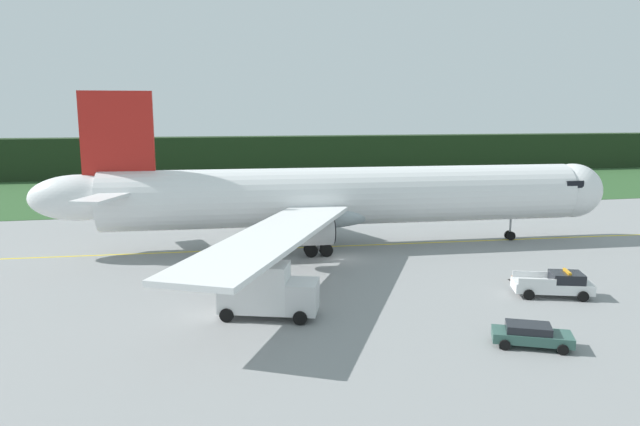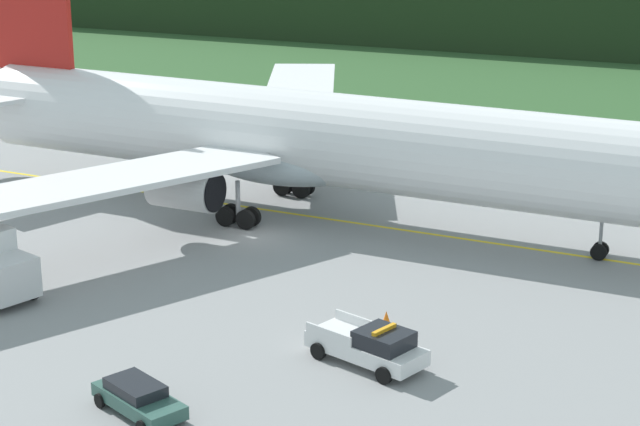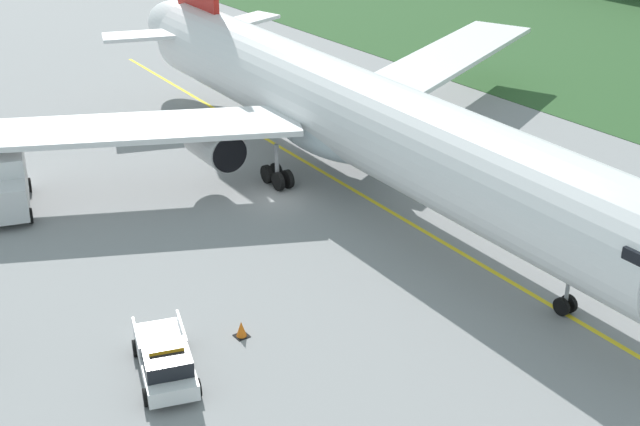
% 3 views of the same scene
% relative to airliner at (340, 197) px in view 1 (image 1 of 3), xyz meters
% --- Properties ---
extents(ground, '(320.00, 320.00, 0.00)m').
position_rel_airliner_xyz_m(ground, '(-1.12, -4.94, -4.87)').
color(ground, gray).
extents(grass_verge, '(320.00, 49.37, 0.04)m').
position_rel_airliner_xyz_m(grass_verge, '(-1.12, 46.07, -4.85)').
color(grass_verge, '#2B5128').
rests_on(grass_verge, ground).
extents(distant_tree_line, '(288.00, 6.24, 8.00)m').
position_rel_airliner_xyz_m(distant_tree_line, '(-1.12, 67.13, -0.87)').
color(distant_tree_line, '#1D3019').
rests_on(distant_tree_line, ground).
extents(taxiway_centerline_main, '(73.23, 3.82, 0.01)m').
position_rel_airliner_xyz_m(taxiway_centerline_main, '(0.60, -0.03, -4.87)').
color(taxiway_centerline_main, yellow).
rests_on(taxiway_centerline_main, ground).
extents(airliner, '(56.30, 53.74, 14.91)m').
position_rel_airliner_xyz_m(airliner, '(0.00, 0.00, 0.00)').
color(airliner, silver).
rests_on(airliner, ground).
extents(ops_pickup_truck, '(5.76, 3.68, 1.94)m').
position_rel_airliner_xyz_m(ops_pickup_truck, '(11.28, -18.61, -3.97)').
color(ops_pickup_truck, silver).
rests_on(ops_pickup_truck, ground).
extents(catering_truck, '(6.72, 4.32, 3.69)m').
position_rel_airliner_xyz_m(catering_truck, '(-9.55, -18.45, -3.03)').
color(catering_truck, silver).
rests_on(catering_truck, ground).
extents(staff_car, '(4.64, 3.37, 1.30)m').
position_rel_airliner_xyz_m(staff_car, '(4.51, -26.41, -4.17)').
color(staff_car, '#2F544B').
rests_on(staff_car, ground).
extents(apron_cone, '(0.63, 0.63, 0.79)m').
position_rel_airliner_xyz_m(apron_cone, '(10.50, -14.40, -4.49)').
color(apron_cone, black).
rests_on(apron_cone, ground).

